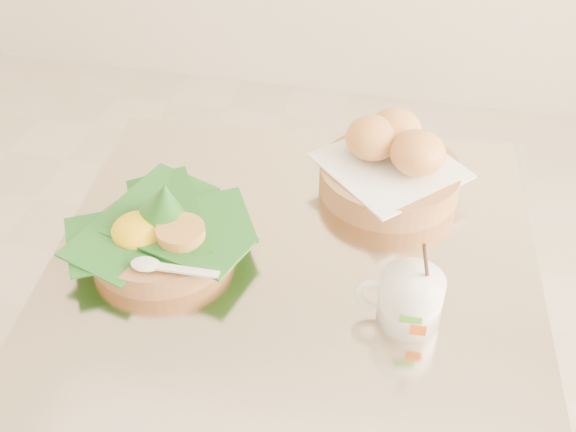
% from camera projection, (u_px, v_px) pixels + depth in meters
% --- Properties ---
extents(cafe_table, '(0.76, 0.76, 0.75)m').
position_uv_depth(cafe_table, '(293.00, 361.00, 1.18)').
color(cafe_table, gray).
rests_on(cafe_table, floor).
extents(rice_basket, '(0.26, 0.26, 0.13)m').
position_uv_depth(rice_basket, '(160.00, 231.00, 1.04)').
color(rice_basket, '#A37346').
rests_on(rice_basket, cafe_table).
extents(bread_basket, '(0.27, 0.27, 0.12)m').
position_uv_depth(bread_basket, '(391.00, 163.00, 1.15)').
color(bread_basket, '#A37346').
rests_on(bread_basket, cafe_table).
extents(coffee_mug, '(0.11, 0.09, 0.14)m').
position_uv_depth(coffee_mug, '(409.00, 298.00, 0.93)').
color(coffee_mug, white).
rests_on(coffee_mug, cafe_table).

